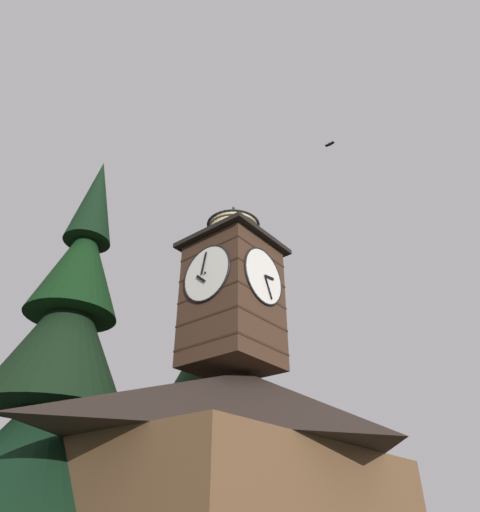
% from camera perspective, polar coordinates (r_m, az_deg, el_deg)
% --- Properties ---
extents(building_main, '(15.19, 9.99, 7.89)m').
position_cam_1_polar(building_main, '(20.40, 0.75, -25.30)').
color(building_main, brown).
rests_on(building_main, ground_plane).
extents(clock_tower, '(4.54, 4.54, 9.43)m').
position_cam_1_polar(clock_tower, '(22.33, -0.96, -4.27)').
color(clock_tower, '#422B1E').
rests_on(clock_tower, building_main).
extents(pine_tree_behind, '(6.60, 6.60, 14.51)m').
position_cam_1_polar(pine_tree_behind, '(24.53, -5.99, -22.39)').
color(pine_tree_behind, '#473323').
rests_on(pine_tree_behind, ground_plane).
extents(pine_tree_aside, '(7.17, 7.17, 18.18)m').
position_cam_1_polar(pine_tree_aside, '(19.44, -22.46, -13.29)').
color(pine_tree_aside, '#473323').
rests_on(pine_tree_aside, ground_plane).
extents(moon, '(1.79, 1.79, 1.79)m').
position_cam_1_polar(moon, '(60.06, -19.08, -15.02)').
color(moon, silver).
extents(flying_bird_high, '(0.29, 0.59, 0.16)m').
position_cam_1_polar(flying_bird_high, '(28.85, 11.60, 14.06)').
color(flying_bird_high, black).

